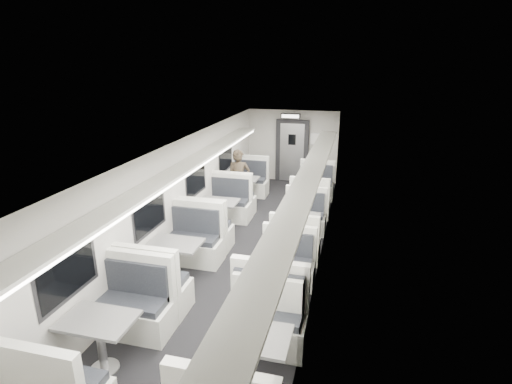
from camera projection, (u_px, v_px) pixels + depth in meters
The scene contains 19 objects.
room at pixel (243, 208), 7.87m from camera, with size 3.24×12.24×2.64m.
booth_left_a at pixel (242, 191), 11.44m from camera, with size 1.10×2.24×1.20m.
booth_left_b at pixel (218, 216), 9.55m from camera, with size 1.13×2.28×1.22m.
booth_left_c at pixel (176, 262), 7.37m from camera, with size 1.16×2.35×1.25m.
booth_left_d at pixel (101, 344), 5.26m from camera, with size 1.14×2.31×1.24m.
booth_right_a at pixel (313, 194), 11.26m from camera, with size 1.03×2.10×1.12m.
booth_right_b at pixel (300, 230), 8.91m from camera, with size 1.00×2.03×1.09m.
booth_right_c at pixel (279, 287), 6.68m from camera, with size 1.01×2.04×1.09m.
booth_right_d at pixel (251, 362), 4.94m from camera, with size 1.16×2.35×1.26m.
passenger at pixel (239, 181), 10.83m from camera, with size 0.62×0.41×1.70m, color black.
window_a at pixel (226, 157), 11.30m from camera, with size 0.02×1.18×0.84m, color black.
window_b at pixel (196, 178), 9.28m from camera, with size 0.02×1.18×0.84m, color black.
window_c at pixel (150, 212), 7.25m from camera, with size 0.02×1.18×0.84m, color black.
window_d at pixel (67, 271), 5.23m from camera, with size 0.02×1.18×0.84m, color black.
luggage_rack_left at pixel (177, 172), 7.66m from camera, with size 0.46×10.40×0.09m.
luggage_rack_right at pixel (306, 182), 7.08m from camera, with size 0.46×10.40×0.09m.
vestibule_door at pixel (292, 151), 13.38m from camera, with size 1.10×0.13×2.10m.
exit_sign at pixel (291, 116), 12.54m from camera, with size 0.62×0.12×0.16m.
wall_notice at pixel (315, 139), 13.05m from camera, with size 0.32×0.02×0.40m, color white.
Camera 1 is at (2.05, -7.08, 3.99)m, focal length 28.00 mm.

